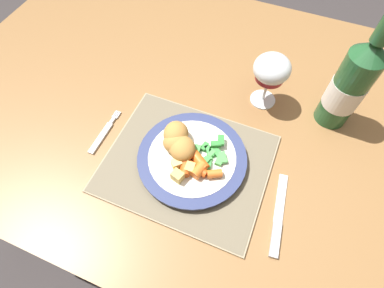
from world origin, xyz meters
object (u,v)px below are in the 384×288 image
at_px(dinner_plate, 192,158).
at_px(fork, 103,135).
at_px(dining_table, 203,121).
at_px(wine_glass, 272,71).
at_px(table_knife, 278,221).
at_px(bottle, 350,85).

distance_m(dinner_plate, fork, 0.23).
height_order(dining_table, wine_glass, wine_glass).
bearing_deg(wine_glass, dining_table, -154.60).
xyz_separation_m(table_knife, wine_glass, (-0.11, 0.30, 0.10)).
relative_size(dinner_plate, wine_glass, 1.70).
distance_m(dinner_plate, wine_glass, 0.27).
relative_size(dinner_plate, table_knife, 1.34).
bearing_deg(bottle, dining_table, -166.15).
distance_m(wine_glass, bottle, 0.17).
bearing_deg(dinner_plate, wine_glass, 67.24).
bearing_deg(wine_glass, bottle, 3.51).
relative_size(table_knife, wine_glass, 1.27).
bearing_deg(dining_table, wine_glass, 25.40).
bearing_deg(fork, dinner_plate, 3.59).
xyz_separation_m(fork, wine_glass, (0.32, 0.25, 0.10)).
distance_m(dining_table, table_knife, 0.35).
bearing_deg(dining_table, fork, -135.14).
height_order(dining_table, dinner_plate, dinner_plate).
height_order(table_knife, wine_glass, wine_glass).
height_order(dining_table, table_knife, table_knife).
relative_size(dining_table, bottle, 4.64).
height_order(fork, wine_glass, wine_glass).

